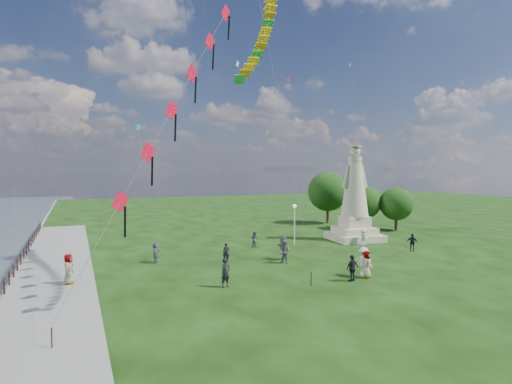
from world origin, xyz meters
name	(u,v)px	position (x,y,z in m)	size (l,w,h in m)	color
waterfront	(28,290)	(-15.24, 8.99, -0.06)	(200.00, 200.00, 1.51)	#354A50
statue	(355,205)	(13.07, 15.99, 3.54)	(5.09, 5.09, 9.37)	tan
lamppost	(295,216)	(6.29, 15.95, 2.76)	(0.35, 0.35, 3.82)	silver
tree_row	(350,196)	(18.87, 24.89, 3.71)	(8.22, 13.22, 6.78)	#382314
person_0	(226,273)	(-4.35, 4.77, 0.89)	(0.65, 0.43, 1.79)	black
person_1	(285,252)	(1.83, 9.16, 0.87)	(0.85, 0.52, 1.75)	#595960
person_2	(364,262)	(4.91, 3.72, 0.97)	(1.25, 0.65, 1.94)	silver
person_3	(352,268)	(3.47, 2.98, 0.84)	(0.99, 0.50, 1.68)	black
person_4	(367,264)	(4.80, 3.25, 0.90)	(0.88, 0.54, 1.80)	#595960
person_5	(156,252)	(-7.01, 13.32, 0.79)	(1.46, 0.63, 1.57)	#595960
person_6	(226,252)	(-2.02, 11.43, 0.73)	(0.53, 0.35, 1.46)	black
person_7	(254,239)	(2.29, 16.14, 0.75)	(0.73, 0.45, 1.49)	#595960
person_8	(363,237)	(12.15, 13.37, 0.75)	(0.97, 0.50, 1.51)	silver
person_9	(412,242)	(14.12, 9.16, 0.78)	(0.91, 0.47, 1.56)	black
person_10	(68,271)	(-13.01, 8.85, 0.92)	(0.90, 0.55, 1.85)	#595960
person_11	(283,248)	(2.33, 10.46, 0.96)	(1.78, 0.77, 1.92)	#595960
red_kite_train	(180,98)	(-7.02, 4.61, 11.06)	(10.79, 9.35, 17.84)	black
small_kites	(257,96)	(5.61, 23.20, 14.92)	(25.59, 15.31, 32.95)	teal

